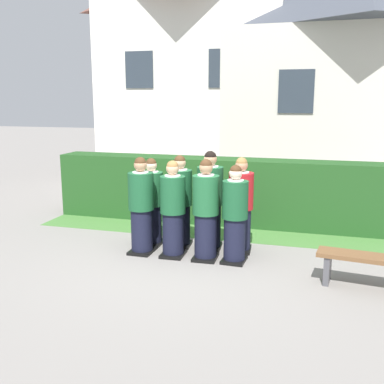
{
  "coord_description": "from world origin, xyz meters",
  "views": [
    {
      "loc": [
        2.01,
        -6.84,
        2.58
      ],
      "look_at": [
        0.0,
        0.26,
        1.05
      ],
      "focal_mm": 42.25,
      "sensor_mm": 36.0,
      "label": 1
    }
  ],
  "objects_px": {
    "student_front_row_2": "(206,212)",
    "student_in_red_blazer": "(241,207)",
    "student_rear_row_1": "(180,203)",
    "student_front_row_3": "(235,217)",
    "student_rear_row_0": "(152,204)",
    "wooden_bench": "(370,265)",
    "student_front_row_0": "(141,208)",
    "student_rear_row_2": "(210,203)",
    "student_front_row_1": "(173,211)"
  },
  "relations": [
    {
      "from": "student_front_row_3",
      "to": "wooden_bench",
      "type": "xyz_separation_m",
      "value": [
        1.98,
        -0.55,
        -0.4
      ]
    },
    {
      "from": "student_front_row_3",
      "to": "student_rear_row_2",
      "type": "xyz_separation_m",
      "value": [
        -0.54,
        0.54,
        0.07
      ]
    },
    {
      "from": "student_rear_row_1",
      "to": "student_rear_row_2",
      "type": "relative_size",
      "value": 0.95
    },
    {
      "from": "student_rear_row_2",
      "to": "student_in_red_blazer",
      "type": "bearing_deg",
      "value": 1.27
    },
    {
      "from": "student_front_row_1",
      "to": "student_front_row_3",
      "type": "height_order",
      "value": "student_front_row_1"
    },
    {
      "from": "student_front_row_2",
      "to": "student_front_row_3",
      "type": "xyz_separation_m",
      "value": [
        0.48,
        0.0,
        -0.04
      ]
    },
    {
      "from": "student_front_row_0",
      "to": "student_rear_row_1",
      "type": "xyz_separation_m",
      "value": [
        0.52,
        0.51,
        -0.01
      ]
    },
    {
      "from": "student_rear_row_2",
      "to": "student_front_row_3",
      "type": "bearing_deg",
      "value": -45.14
    },
    {
      "from": "student_front_row_3",
      "to": "wooden_bench",
      "type": "bearing_deg",
      "value": -15.42
    },
    {
      "from": "student_front_row_1",
      "to": "student_rear_row_0",
      "type": "distance_m",
      "value": 0.74
    },
    {
      "from": "student_rear_row_0",
      "to": "student_front_row_0",
      "type": "bearing_deg",
      "value": -90.73
    },
    {
      "from": "student_rear_row_2",
      "to": "wooden_bench",
      "type": "relative_size",
      "value": 1.2
    },
    {
      "from": "student_front_row_2",
      "to": "student_front_row_3",
      "type": "bearing_deg",
      "value": 0.34
    },
    {
      "from": "student_front_row_0",
      "to": "student_rear_row_1",
      "type": "distance_m",
      "value": 0.73
    },
    {
      "from": "student_rear_row_0",
      "to": "student_in_red_blazer",
      "type": "height_order",
      "value": "student_in_red_blazer"
    },
    {
      "from": "student_front_row_0",
      "to": "student_front_row_3",
      "type": "height_order",
      "value": "student_front_row_0"
    },
    {
      "from": "student_front_row_2",
      "to": "student_front_row_3",
      "type": "relative_size",
      "value": 1.05
    },
    {
      "from": "student_rear_row_0",
      "to": "wooden_bench",
      "type": "bearing_deg",
      "value": -16.21
    },
    {
      "from": "student_front_row_0",
      "to": "student_front_row_1",
      "type": "relative_size",
      "value": 1.02
    },
    {
      "from": "student_front_row_3",
      "to": "student_rear_row_2",
      "type": "relative_size",
      "value": 0.92
    },
    {
      "from": "student_rear_row_1",
      "to": "wooden_bench",
      "type": "xyz_separation_m",
      "value": [
        3.06,
        -1.07,
        -0.43
      ]
    },
    {
      "from": "student_front_row_2",
      "to": "student_in_red_blazer",
      "type": "relative_size",
      "value": 1.01
    },
    {
      "from": "student_front_row_2",
      "to": "student_rear_row_0",
      "type": "height_order",
      "value": "student_front_row_2"
    },
    {
      "from": "student_front_row_2",
      "to": "student_rear_row_2",
      "type": "height_order",
      "value": "student_rear_row_2"
    },
    {
      "from": "student_front_row_1",
      "to": "student_rear_row_1",
      "type": "bearing_deg",
      "value": 94.46
    },
    {
      "from": "student_front_row_0",
      "to": "wooden_bench",
      "type": "bearing_deg",
      "value": -8.9
    },
    {
      "from": "student_rear_row_0",
      "to": "student_in_red_blazer",
      "type": "relative_size",
      "value": 0.96
    },
    {
      "from": "student_front_row_2",
      "to": "student_rear_row_1",
      "type": "height_order",
      "value": "student_front_row_2"
    },
    {
      "from": "student_front_row_3",
      "to": "student_in_red_blazer",
      "type": "bearing_deg",
      "value": 90.32
    },
    {
      "from": "student_rear_row_0",
      "to": "student_rear_row_2",
      "type": "height_order",
      "value": "student_rear_row_2"
    },
    {
      "from": "student_rear_row_2",
      "to": "student_rear_row_1",
      "type": "bearing_deg",
      "value": -178.65
    },
    {
      "from": "student_front_row_3",
      "to": "student_rear_row_0",
      "type": "bearing_deg",
      "value": 162.82
    },
    {
      "from": "student_rear_row_0",
      "to": "student_rear_row_1",
      "type": "height_order",
      "value": "student_rear_row_1"
    },
    {
      "from": "student_rear_row_0",
      "to": "student_rear_row_1",
      "type": "xyz_separation_m",
      "value": [
        0.52,
        0.03,
        0.03
      ]
    },
    {
      "from": "student_rear_row_1",
      "to": "student_rear_row_0",
      "type": "bearing_deg",
      "value": -176.18
    },
    {
      "from": "student_rear_row_0",
      "to": "student_front_row_2",
      "type": "bearing_deg",
      "value": -23.96
    },
    {
      "from": "student_rear_row_1",
      "to": "student_front_row_3",
      "type": "bearing_deg",
      "value": -26.07
    },
    {
      "from": "student_front_row_3",
      "to": "wooden_bench",
      "type": "height_order",
      "value": "student_front_row_3"
    },
    {
      "from": "student_front_row_0",
      "to": "student_rear_row_2",
      "type": "bearing_deg",
      "value": 26.36
    },
    {
      "from": "student_rear_row_0",
      "to": "student_front_row_3",
      "type": "bearing_deg",
      "value": -17.18
    },
    {
      "from": "student_front_row_1",
      "to": "wooden_bench",
      "type": "height_order",
      "value": "student_front_row_1"
    },
    {
      "from": "student_rear_row_0",
      "to": "wooden_bench",
      "type": "xyz_separation_m",
      "value": [
        3.57,
        -1.04,
        -0.39
      ]
    },
    {
      "from": "student_rear_row_2",
      "to": "student_front_row_2",
      "type": "bearing_deg",
      "value": -83.81
    },
    {
      "from": "student_in_red_blazer",
      "to": "wooden_bench",
      "type": "xyz_separation_m",
      "value": [
        1.98,
        -1.1,
        -0.42
      ]
    },
    {
      "from": "student_front_row_0",
      "to": "wooden_bench",
      "type": "xyz_separation_m",
      "value": [
        3.58,
        -0.56,
        -0.43
      ]
    },
    {
      "from": "wooden_bench",
      "to": "student_in_red_blazer",
      "type": "bearing_deg",
      "value": 151.06
    },
    {
      "from": "student_front_row_0",
      "to": "student_front_row_3",
      "type": "bearing_deg",
      "value": -0.48
    },
    {
      "from": "student_front_row_1",
      "to": "wooden_bench",
      "type": "relative_size",
      "value": 1.12
    },
    {
      "from": "student_front_row_2",
      "to": "student_front_row_1",
      "type": "bearing_deg",
      "value": 179.97
    },
    {
      "from": "student_in_red_blazer",
      "to": "student_front_row_2",
      "type": "bearing_deg",
      "value": -130.6
    }
  ]
}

